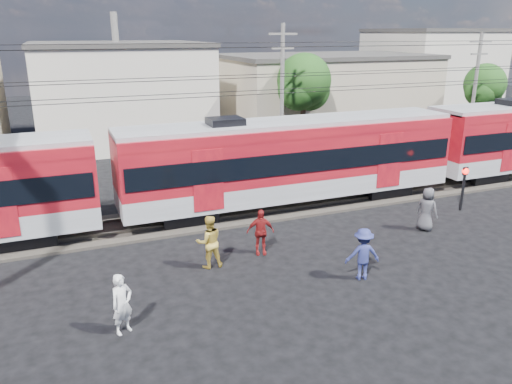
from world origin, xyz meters
TOP-DOWN VIEW (x-y plane):
  - ground at (0.00, 0.00)m, footprint 120.00×120.00m
  - track_bed at (0.00, 8.00)m, footprint 70.00×3.40m
  - rail_near at (0.00, 7.25)m, footprint 70.00×0.12m
  - rail_far at (0.00, 8.75)m, footprint 70.00×0.12m
  - commuter_train at (3.48, 8.00)m, footprint 50.30×3.08m
  - building_midwest at (-2.00, 27.00)m, footprint 12.24×12.24m
  - building_mideast at (14.00, 24.00)m, footprint 16.32×10.20m
  - building_east at (28.00, 28.00)m, footprint 10.20×10.20m
  - utility_pole_mid at (6.00, 15.00)m, footprint 1.80×0.24m
  - utility_pole_east at (20.00, 14.00)m, footprint 1.80×0.24m
  - tree_near at (9.19, 18.09)m, footprint 3.82×3.64m
  - tree_far at (24.19, 17.09)m, footprint 3.36×3.12m
  - pedestrian_a at (-5.62, 0.19)m, footprint 0.77×0.67m
  - pedestrian_b at (-2.21, 3.20)m, footprint 0.96×0.76m
  - pedestrian_c at (2.32, 0.41)m, footprint 1.31×0.95m
  - pedestrian_d at (-0.11, 3.55)m, footprint 1.11×0.66m
  - pedestrian_e at (7.28, 3.13)m, footprint 0.93×1.08m
  - car_silver at (20.26, 13.85)m, footprint 3.90×1.97m
  - crossing_signal at (10.50, 4.50)m, footprint 0.30×0.30m

SIDE VIEW (x-z plane):
  - ground at x=0.00m, z-range 0.00..0.00m
  - track_bed at x=0.00m, z-range 0.00..0.12m
  - rail_near at x=0.00m, z-range 0.12..0.24m
  - rail_far at x=0.00m, z-range 0.12..0.24m
  - car_silver at x=20.26m, z-range 0.00..1.27m
  - pedestrian_a at x=-5.62m, z-range 0.00..1.77m
  - pedestrian_d at x=-0.11m, z-range 0.00..1.77m
  - pedestrian_c at x=2.32m, z-range 0.00..1.82m
  - pedestrian_e at x=7.28m, z-range 0.00..1.87m
  - pedestrian_b at x=-2.21m, z-range 0.00..1.94m
  - crossing_signal at x=10.50m, z-range 0.41..2.50m
  - commuter_train at x=3.48m, z-range 0.31..4.49m
  - building_mideast at x=14.00m, z-range 0.01..6.31m
  - building_midwest at x=-2.00m, z-range 0.01..7.31m
  - tree_far at x=24.19m, z-range 1.11..6.87m
  - building_east at x=28.00m, z-range 0.01..8.31m
  - utility_pole_east at x=20.00m, z-range 0.28..8.28m
  - utility_pole_mid at x=6.00m, z-range 0.28..8.78m
  - tree_near at x=9.19m, z-range 1.30..8.02m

